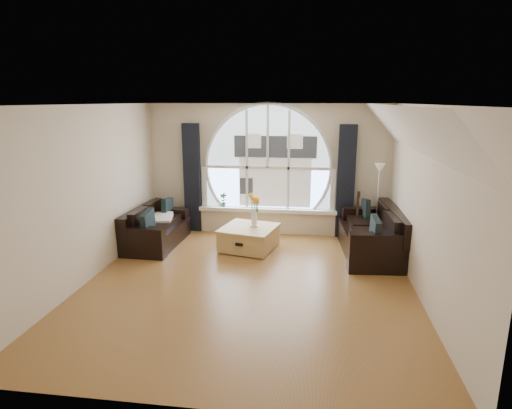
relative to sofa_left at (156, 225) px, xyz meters
The scene contains 21 objects.
ground 2.63m from the sofa_left, 37.99° to the right, with size 5.00×5.50×0.01m, color brown.
ceiling 3.47m from the sofa_left, 37.99° to the right, with size 5.00×5.50×0.01m, color silver.
wall_back 2.53m from the sofa_left, 29.25° to the left, with size 5.00×0.01×2.70m, color beige.
wall_front 4.90m from the sofa_left, 64.77° to the right, with size 5.00×0.01×2.70m, color beige.
wall_left 1.92m from the sofa_left, 105.68° to the right, with size 0.01×5.50×2.70m, color beige.
wall_right 4.92m from the sofa_left, 19.39° to the right, with size 0.01×5.50×2.70m, color beige.
attic_slope 4.94m from the sofa_left, 20.65° to the right, with size 0.92×5.50×0.72m, color silver.
arched_window 2.64m from the sofa_left, 28.61° to the left, with size 2.60×0.06×2.15m, color silver.
window_sill 2.31m from the sofa_left, 27.08° to the left, with size 2.90×0.22×0.08m, color white.
window_frame 2.62m from the sofa_left, 27.96° to the left, with size 2.76×0.08×2.15m, color white.
neighbor_house 2.70m from the sofa_left, 26.63° to the left, with size 1.70×0.02×1.50m, color silver.
curtain_left 1.35m from the sofa_left, 66.35° to the left, with size 0.35×0.12×2.30m, color black.
curtain_right 3.87m from the sofa_left, 15.73° to the left, with size 0.35×0.12×2.30m, color black.
sofa_left is the anchor object (origin of this frame).
sofa_right 4.09m from the sofa_left, ahead, with size 0.97×1.95×0.87m, color black.
coffee_chest 1.83m from the sofa_left, ahead, with size 0.96×0.96×0.47m, color #AC8749.
throw_blanket 0.15m from the sofa_left, 96.93° to the left, with size 0.55×0.55×0.10m, color silver.
vase_flowers 1.96m from the sofa_left, ahead, with size 0.24×0.24×0.70m, color white.
floor_lamp 4.29m from the sofa_left, ahead, with size 0.24×0.24×1.60m, color #B2B2B2.
guitar 3.93m from the sofa_left, ahead, with size 0.36×0.24×1.06m, color brown.
potted_plant 1.56m from the sofa_left, 43.33° to the left, with size 0.16×0.11×0.30m, color #1E6023.
Camera 1 is at (0.94, -6.00, 2.76)m, focal length 29.88 mm.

